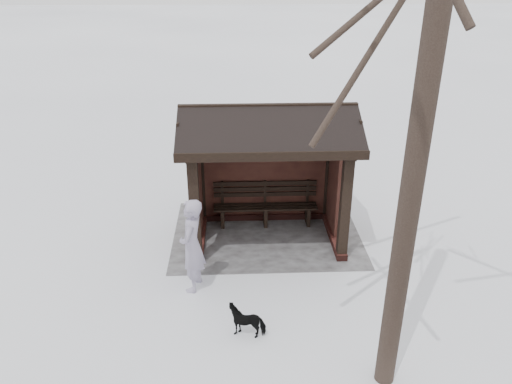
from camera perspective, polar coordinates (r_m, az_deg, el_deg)
ground at (r=11.29m, az=1.26°, el=-5.26°), size 120.00×120.00×0.00m
trampled_patch at (r=11.46m, az=1.20°, el=-4.72°), size 4.20×3.20×0.02m
bus_shelter at (r=10.50m, az=1.32°, el=5.40°), size 3.60×2.40×3.09m
pedestrian at (r=9.30m, az=-7.32°, el=-6.11°), size 0.57×0.75×1.85m
dog at (r=8.57m, az=-1.01°, el=-14.33°), size 0.69×0.41×0.55m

